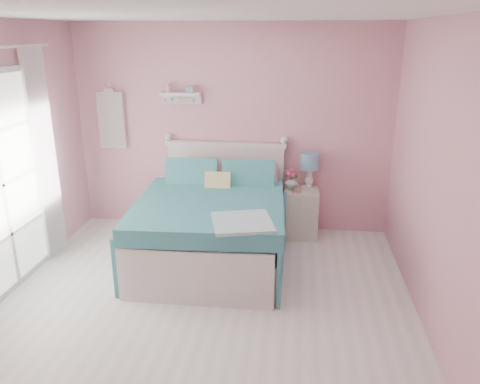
% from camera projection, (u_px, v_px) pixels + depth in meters
% --- Properties ---
extents(floor, '(4.50, 4.50, 0.00)m').
position_uv_depth(floor, '(198.00, 321.00, 4.22)').
color(floor, silver).
rests_on(floor, ground).
extents(room_shell, '(4.50, 4.50, 4.50)m').
position_uv_depth(room_shell, '(192.00, 150.00, 3.70)').
color(room_shell, pink).
rests_on(room_shell, floor).
extents(bed, '(1.65, 2.03, 1.15)m').
position_uv_depth(bed, '(213.00, 226.00, 5.27)').
color(bed, silver).
rests_on(bed, floor).
extents(nightstand, '(0.43, 0.42, 0.62)m').
position_uv_depth(nightstand, '(301.00, 213.00, 5.91)').
color(nightstand, beige).
rests_on(nightstand, floor).
extents(table_lamp, '(0.23, 0.23, 0.45)m').
position_uv_depth(table_lamp, '(310.00, 164.00, 5.76)').
color(table_lamp, white).
rests_on(table_lamp, nightstand).
extents(vase, '(0.17, 0.17, 0.17)m').
position_uv_depth(vase, '(291.00, 182.00, 5.80)').
color(vase, silver).
rests_on(vase, nightstand).
extents(teacup, '(0.13, 0.13, 0.08)m').
position_uv_depth(teacup, '(297.00, 189.00, 5.69)').
color(teacup, tan).
rests_on(teacup, nightstand).
extents(roses, '(0.14, 0.11, 0.12)m').
position_uv_depth(roses, '(292.00, 173.00, 5.76)').
color(roses, '#D04773').
rests_on(roses, vase).
extents(wall_shelf, '(0.50, 0.15, 0.25)m').
position_uv_depth(wall_shelf, '(181.00, 95.00, 5.79)').
color(wall_shelf, silver).
rests_on(wall_shelf, room_shell).
extents(hanging_dress, '(0.34, 0.03, 0.72)m').
position_uv_depth(hanging_dress, '(111.00, 120.00, 5.99)').
color(hanging_dress, white).
rests_on(hanging_dress, room_shell).
extents(french_door, '(0.04, 1.32, 2.16)m').
position_uv_depth(french_door, '(1.00, 186.00, 4.47)').
color(french_door, silver).
rests_on(french_door, floor).
extents(curtain_far, '(0.04, 0.40, 2.32)m').
position_uv_depth(curtain_far, '(45.00, 156.00, 5.13)').
color(curtain_far, white).
rests_on(curtain_far, floor).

